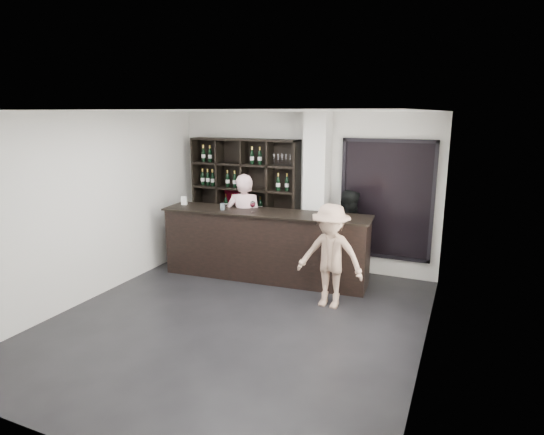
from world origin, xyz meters
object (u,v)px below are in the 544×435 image
at_px(wine_shelf, 245,201).
at_px(tasting_counter, 265,245).
at_px(taster_pink, 244,223).
at_px(taster_black, 347,234).
at_px(customer, 330,256).

distance_m(wine_shelf, tasting_counter, 1.29).
xyz_separation_m(tasting_counter, taster_pink, (-0.50, 0.20, 0.30)).
bearing_deg(wine_shelf, tasting_counter, -45.53).
bearing_deg(tasting_counter, taster_pink, 153.80).
bearing_deg(wine_shelf, taster_black, -4.49).
height_order(tasting_counter, customer, customer).
height_order(taster_pink, customer, taster_pink).
bearing_deg(customer, taster_pink, 157.77).
bearing_deg(taster_black, taster_pink, 23.34).
distance_m(tasting_counter, taster_pink, 0.62).
distance_m(wine_shelf, customer, 2.70).
xyz_separation_m(wine_shelf, tasting_counter, (0.80, -0.82, -0.59)).
relative_size(tasting_counter, taster_black, 2.32).
bearing_deg(taster_black, customer, 103.27).
distance_m(taster_black, customer, 1.35).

